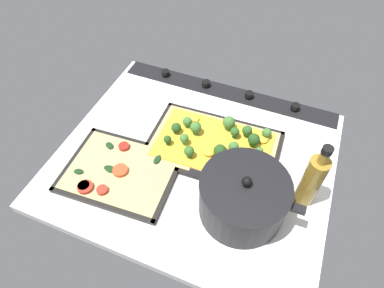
% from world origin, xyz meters
% --- Properties ---
extents(ground_plane, '(0.78, 0.67, 0.03)m').
position_xyz_m(ground_plane, '(0.00, 0.00, -0.01)').
color(ground_plane, white).
extents(stove_control_panel, '(0.75, 0.07, 0.03)m').
position_xyz_m(stove_control_panel, '(-0.00, -0.30, 0.01)').
color(stove_control_panel, black).
rests_on(stove_control_panel, ground_plane).
extents(baking_tray_front, '(0.40, 0.26, 0.01)m').
position_xyz_m(baking_tray_front, '(-0.04, -0.05, 0.00)').
color(baking_tray_front, black).
rests_on(baking_tray_front, ground_plane).
extents(broccoli_pizza, '(0.37, 0.24, 0.06)m').
position_xyz_m(broccoli_pizza, '(-0.05, -0.05, 0.02)').
color(broccoli_pizza, tan).
rests_on(broccoli_pizza, baking_tray_front).
extents(baking_tray_back, '(0.32, 0.25, 0.01)m').
position_xyz_m(baking_tray_back, '(0.17, 0.13, 0.00)').
color(baking_tray_back, black).
rests_on(baking_tray_back, ground_plane).
extents(veggie_pizza_back, '(0.30, 0.23, 0.02)m').
position_xyz_m(veggie_pizza_back, '(0.18, 0.14, 0.01)').
color(veggie_pizza_back, tan).
rests_on(veggie_pizza_back, baking_tray_back).
extents(cooking_pot, '(0.29, 0.22, 0.14)m').
position_xyz_m(cooking_pot, '(-0.17, 0.12, 0.06)').
color(cooking_pot, black).
rests_on(cooking_pot, ground_plane).
extents(oil_bottle, '(0.05, 0.05, 0.22)m').
position_xyz_m(oil_bottle, '(-0.32, 0.02, 0.09)').
color(oil_bottle, olive).
rests_on(oil_bottle, ground_plane).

